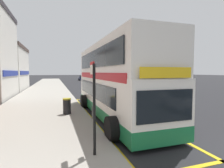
# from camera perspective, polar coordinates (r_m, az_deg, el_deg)

# --- Properties ---
(ground_plane) EXTENTS (260.00, 260.00, 0.00)m
(ground_plane) POSITION_cam_1_polar(r_m,az_deg,el_deg) (35.40, -8.46, -0.57)
(ground_plane) COLOR black
(pavement_near) EXTENTS (6.00, 76.00, 0.14)m
(pavement_near) POSITION_cam_1_polar(r_m,az_deg,el_deg) (34.89, -19.86, -0.71)
(pavement_near) COLOR gray
(pavement_near) RESTS_ON ground
(double_decker_bus) EXTENTS (3.20, 10.74, 4.40)m
(double_decker_bus) POSITION_cam_1_polar(r_m,az_deg,el_deg) (10.95, 0.61, 0.37)
(double_decker_bus) COLOR white
(double_decker_bus) RESTS_ON ground
(bus_bay_markings) EXTENTS (2.95, 13.87, 0.01)m
(bus_bay_markings) POSITION_cam_1_polar(r_m,az_deg,el_deg) (11.64, -0.40, -9.68)
(bus_bay_markings) COLOR gold
(bus_bay_markings) RESTS_ON ground
(bus_stop_sign) EXTENTS (0.09, 0.51, 2.92)m
(bus_stop_sign) POSITION_cam_1_polar(r_m,az_deg,el_deg) (5.58, -5.90, -5.48)
(bus_stop_sign) COLOR black
(bus_stop_sign) RESTS_ON pavement_near
(parked_car_grey_distant) EXTENTS (2.09, 4.20, 1.62)m
(parked_car_grey_distant) POSITION_cam_1_polar(r_m,az_deg,el_deg) (49.19, -7.75, 1.61)
(parked_car_grey_distant) COLOR slate
(parked_car_grey_distant) RESTS_ON ground
(parked_car_navy_kerbside) EXTENTS (2.09, 4.20, 1.62)m
(parked_car_navy_kerbside) POSITION_cam_1_polar(r_m,az_deg,el_deg) (57.50, -9.58, 1.92)
(parked_car_navy_kerbside) COLOR navy
(parked_car_navy_kerbside) RESTS_ON ground
(parked_car_navy_behind) EXTENTS (2.09, 4.20, 1.62)m
(parked_car_navy_behind) POSITION_cam_1_polar(r_m,az_deg,el_deg) (21.68, 5.63, -1.24)
(parked_car_navy_behind) COLOR navy
(parked_car_navy_behind) RESTS_ON ground
(litter_bin) EXTENTS (0.50, 0.50, 0.98)m
(litter_bin) POSITION_cam_1_polar(r_m,az_deg,el_deg) (11.35, -14.30, -6.91)
(litter_bin) COLOR black
(litter_bin) RESTS_ON pavement_near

